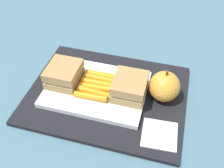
{
  "coord_description": "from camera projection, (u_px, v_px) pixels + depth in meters",
  "views": [
    {
      "loc": [
        0.12,
        -0.4,
        0.45
      ],
      "look_at": [
        0.01,
        0.0,
        0.04
      ],
      "focal_mm": 42.1,
      "sensor_mm": 36.0,
      "label": 1
    }
  ],
  "objects": [
    {
      "name": "carrot_sticks_bundle",
      "position": [
        96.0,
        85.0,
        0.6
      ],
      "size": [
        0.08,
        0.09,
        0.02
      ],
      "color": "orange",
      "rests_on": "food_tray"
    },
    {
      "name": "apple",
      "position": [
        164.0,
        86.0,
        0.58
      ],
      "size": [
        0.07,
        0.07,
        0.08
      ],
      "color": "gold",
      "rests_on": "lunchbag_mat"
    },
    {
      "name": "ground_plane",
      "position": [
        107.0,
        96.0,
        0.62
      ],
      "size": [
        2.4,
        2.4,
        0.0
      ],
      "primitive_type": "plane",
      "color": "#42667A"
    },
    {
      "name": "sandwich_half_right",
      "position": [
        130.0,
        87.0,
        0.58
      ],
      "size": [
        0.07,
        0.08,
        0.04
      ],
      "color": "#9E7A4C",
      "rests_on": "food_tray"
    },
    {
      "name": "paper_napkin",
      "position": [
        160.0,
        134.0,
        0.53
      ],
      "size": [
        0.07,
        0.07,
        0.0
      ],
      "primitive_type": "cube",
      "rotation": [
        0.0,
        0.0,
        0.06
      ],
      "color": "white",
      "rests_on": "lunchbag_mat"
    },
    {
      "name": "sandwich_half_left",
      "position": [
        64.0,
        74.0,
        0.61
      ],
      "size": [
        0.07,
        0.08,
        0.04
      ],
      "color": "#9E7A4C",
      "rests_on": "food_tray"
    },
    {
      "name": "lunchbag_mat",
      "position": [
        107.0,
        94.0,
        0.62
      ],
      "size": [
        0.36,
        0.28,
        0.01
      ],
      "primitive_type": "cube",
      "color": "black",
      "rests_on": "ground_plane"
    },
    {
      "name": "food_tray",
      "position": [
        97.0,
        89.0,
        0.61
      ],
      "size": [
        0.23,
        0.17,
        0.01
      ],
      "primitive_type": "cube",
      "color": "white",
      "rests_on": "lunchbag_mat"
    }
  ]
}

